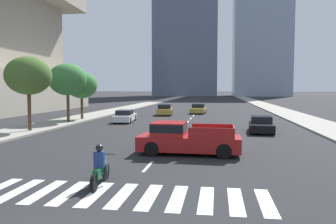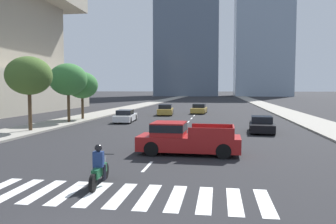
{
  "view_description": "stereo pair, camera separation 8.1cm",
  "coord_description": "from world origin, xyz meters",
  "px_view_note": "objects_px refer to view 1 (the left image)",
  "views": [
    {
      "loc": [
        3.01,
        -5.95,
        3.44
      ],
      "look_at": [
        0.0,
        14.18,
        2.0
      ],
      "focal_mm": 35.39,
      "sensor_mm": 36.0,
      "label": 1
    },
    {
      "loc": [
        3.09,
        -5.93,
        3.44
      ],
      "look_at": [
        0.0,
        14.18,
        2.0
      ],
      "focal_mm": 35.39,
      "sensor_mm": 36.0,
      "label": 2
    }
  ],
  "objects_px": {
    "street_tree_third": "(81,85)",
    "sedan_white_2": "(125,116)",
    "motorcycle_lead": "(100,169)",
    "sedan_black_0": "(261,125)",
    "sedan_gold_1": "(165,110)",
    "street_tree_nearest": "(28,76)",
    "pickup_truck": "(184,139)",
    "street_tree_second": "(68,79)",
    "sedan_gold_3": "(198,109)"
  },
  "relations": [
    {
      "from": "pickup_truck",
      "to": "sedan_white_2",
      "type": "relative_size",
      "value": 1.11
    },
    {
      "from": "street_tree_nearest",
      "to": "sedan_white_2",
      "type": "bearing_deg",
      "value": 59.57
    },
    {
      "from": "pickup_truck",
      "to": "street_tree_third",
      "type": "bearing_deg",
      "value": -51.51
    },
    {
      "from": "sedan_white_2",
      "to": "sedan_black_0",
      "type": "bearing_deg",
      "value": -120.69
    },
    {
      "from": "pickup_truck",
      "to": "street_tree_nearest",
      "type": "distance_m",
      "value": 15.13
    },
    {
      "from": "motorcycle_lead",
      "to": "pickup_truck",
      "type": "relative_size",
      "value": 0.41
    },
    {
      "from": "sedan_gold_1",
      "to": "street_tree_second",
      "type": "bearing_deg",
      "value": 140.25
    },
    {
      "from": "sedan_black_0",
      "to": "sedan_gold_3",
      "type": "height_order",
      "value": "sedan_gold_3"
    },
    {
      "from": "motorcycle_lead",
      "to": "sedan_white_2",
      "type": "bearing_deg",
      "value": 9.04
    },
    {
      "from": "sedan_black_0",
      "to": "street_tree_nearest",
      "type": "xyz_separation_m",
      "value": [
        -18.12,
        -2.69,
        3.87
      ]
    },
    {
      "from": "sedan_white_2",
      "to": "sedan_gold_1",
      "type": "bearing_deg",
      "value": -20.62
    },
    {
      "from": "sedan_black_0",
      "to": "street_tree_second",
      "type": "height_order",
      "value": "street_tree_second"
    },
    {
      "from": "sedan_gold_1",
      "to": "sedan_white_2",
      "type": "relative_size",
      "value": 0.94
    },
    {
      "from": "motorcycle_lead",
      "to": "sedan_white_2",
      "type": "relative_size",
      "value": 0.45
    },
    {
      "from": "sedan_black_0",
      "to": "sedan_gold_1",
      "type": "bearing_deg",
      "value": -142.52
    },
    {
      "from": "sedan_gold_3",
      "to": "street_tree_second",
      "type": "relative_size",
      "value": 0.76
    },
    {
      "from": "motorcycle_lead",
      "to": "sedan_gold_3",
      "type": "xyz_separation_m",
      "value": [
        1.5,
        34.85,
        0.01
      ]
    },
    {
      "from": "street_tree_third",
      "to": "pickup_truck",
      "type": "bearing_deg",
      "value": -52.88
    },
    {
      "from": "sedan_black_0",
      "to": "sedan_gold_1",
      "type": "relative_size",
      "value": 0.95
    },
    {
      "from": "street_tree_second",
      "to": "street_tree_third",
      "type": "xyz_separation_m",
      "value": [
        0.0,
        3.38,
        -0.53
      ]
    },
    {
      "from": "sedan_white_2",
      "to": "street_tree_nearest",
      "type": "distance_m",
      "value": 11.02
    },
    {
      "from": "sedan_gold_1",
      "to": "sedan_gold_3",
      "type": "height_order",
      "value": "sedan_gold_1"
    },
    {
      "from": "sedan_gold_1",
      "to": "street_tree_nearest",
      "type": "relative_size",
      "value": 0.78
    },
    {
      "from": "sedan_gold_1",
      "to": "street_tree_second",
      "type": "relative_size",
      "value": 0.79
    },
    {
      "from": "sedan_black_0",
      "to": "street_tree_nearest",
      "type": "height_order",
      "value": "street_tree_nearest"
    },
    {
      "from": "sedan_gold_3",
      "to": "street_tree_third",
      "type": "distance_m",
      "value": 17.07
    },
    {
      "from": "sedan_gold_1",
      "to": "street_tree_third",
      "type": "relative_size",
      "value": 0.89
    },
    {
      "from": "pickup_truck",
      "to": "street_tree_second",
      "type": "height_order",
      "value": "street_tree_second"
    },
    {
      "from": "sedan_black_0",
      "to": "street_tree_third",
      "type": "distance_m",
      "value": 19.88
    },
    {
      "from": "sedan_white_2",
      "to": "sedan_gold_3",
      "type": "relative_size",
      "value": 1.11
    },
    {
      "from": "motorcycle_lead",
      "to": "sedan_white_2",
      "type": "xyz_separation_m",
      "value": [
        -5.34,
        21.91,
        0.0
      ]
    },
    {
      "from": "street_tree_nearest",
      "to": "street_tree_second",
      "type": "height_order",
      "value": "street_tree_nearest"
    },
    {
      "from": "sedan_black_0",
      "to": "street_tree_nearest",
      "type": "relative_size",
      "value": 0.75
    },
    {
      "from": "sedan_gold_3",
      "to": "street_tree_third",
      "type": "xyz_separation_m",
      "value": [
        -12.07,
        -11.63,
        3.21
      ]
    },
    {
      "from": "sedan_black_0",
      "to": "street_tree_nearest",
      "type": "distance_m",
      "value": 18.72
    },
    {
      "from": "pickup_truck",
      "to": "sedan_gold_3",
      "type": "height_order",
      "value": "pickup_truck"
    },
    {
      "from": "pickup_truck",
      "to": "street_tree_third",
      "type": "height_order",
      "value": "street_tree_third"
    },
    {
      "from": "motorcycle_lead",
      "to": "sedan_gold_1",
      "type": "relative_size",
      "value": 0.48
    },
    {
      "from": "pickup_truck",
      "to": "street_tree_third",
      "type": "distance_m",
      "value": 21.67
    },
    {
      "from": "sedan_black_0",
      "to": "sedan_gold_1",
      "type": "xyz_separation_m",
      "value": [
        -10.24,
        15.68,
        0.05
      ]
    },
    {
      "from": "sedan_white_2",
      "to": "sedan_gold_3",
      "type": "xyz_separation_m",
      "value": [
        6.84,
        12.94,
        0.01
      ]
    },
    {
      "from": "motorcycle_lead",
      "to": "street_tree_second",
      "type": "bearing_deg",
      "value": 23.38
    },
    {
      "from": "sedan_gold_1",
      "to": "street_tree_third",
      "type": "height_order",
      "value": "street_tree_third"
    },
    {
      "from": "sedan_gold_1",
      "to": "street_tree_nearest",
      "type": "height_order",
      "value": "street_tree_nearest"
    },
    {
      "from": "sedan_white_2",
      "to": "motorcycle_lead",
      "type": "bearing_deg",
      "value": -171.29
    },
    {
      "from": "street_tree_third",
      "to": "sedan_white_2",
      "type": "bearing_deg",
      "value": -14.05
    },
    {
      "from": "sedan_white_2",
      "to": "street_tree_second",
      "type": "xyz_separation_m",
      "value": [
        -5.23,
        -2.07,
        3.76
      ]
    },
    {
      "from": "sedan_black_0",
      "to": "sedan_gold_3",
      "type": "xyz_separation_m",
      "value": [
        -6.05,
        19.15,
        0.02
      ]
    },
    {
      "from": "sedan_gold_3",
      "to": "street_tree_second",
      "type": "bearing_deg",
      "value": -35.5
    },
    {
      "from": "sedan_gold_1",
      "to": "sedan_white_2",
      "type": "distance_m",
      "value": 9.84
    }
  ]
}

